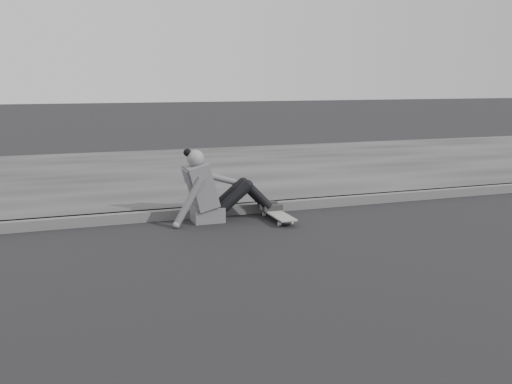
% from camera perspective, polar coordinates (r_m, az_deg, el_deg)
% --- Properties ---
extents(ground, '(80.00, 80.00, 0.00)m').
position_cam_1_polar(ground, '(5.01, 10.16, -8.30)').
color(ground, black).
rests_on(ground, ground).
extents(curb, '(24.00, 0.16, 0.12)m').
position_cam_1_polar(curb, '(7.26, 0.15, -1.55)').
color(curb, '#505050').
rests_on(curb, ground).
extents(sidewalk, '(24.00, 6.00, 0.12)m').
position_cam_1_polar(sidewalk, '(10.11, -5.59, 2.00)').
color(sidewalk, '#353535').
rests_on(sidewalk, ground).
extents(skateboard, '(0.20, 0.78, 0.09)m').
position_cam_1_polar(skateboard, '(6.83, 2.15, -2.27)').
color(skateboard, '#9F9F9A').
rests_on(skateboard, ground).
extents(seated_woman, '(1.38, 0.46, 0.88)m').
position_cam_1_polar(seated_woman, '(6.78, -4.39, 0.09)').
color(seated_woman, '#565659').
rests_on(seated_woman, ground).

